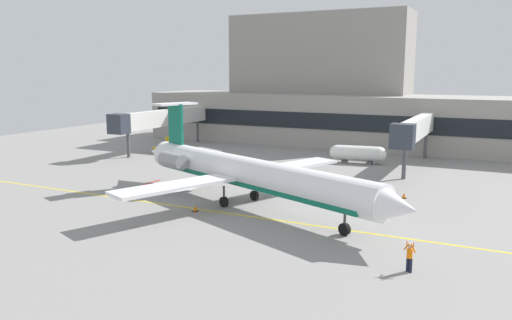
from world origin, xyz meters
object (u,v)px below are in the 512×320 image
(baggage_tug, at_px, (169,145))
(fuel_tank, at_px, (358,153))
(marshaller, at_px, (410,257))
(regional_jet, at_px, (246,173))
(pushback_tractor, at_px, (242,168))

(baggage_tug, xyz_separation_m, fuel_tank, (27.12, 3.41, 0.29))
(fuel_tank, height_order, marshaller, fuel_tank)
(fuel_tank, xyz_separation_m, marshaller, (12.47, -34.01, -0.34))
(regional_jet, relative_size, fuel_tank, 4.39)
(pushback_tractor, bearing_deg, regional_jet, -60.57)
(marshaller, bearing_deg, regional_jet, 149.80)
(pushback_tractor, distance_m, marshaller, 29.96)
(marshaller, bearing_deg, pushback_tractor, 137.16)
(baggage_tug, distance_m, pushback_tractor, 20.37)
(regional_jet, xyz_separation_m, pushback_tractor, (-6.37, 11.29, -2.04))
(baggage_tug, xyz_separation_m, marshaller, (39.59, -30.60, -0.05))
(pushback_tractor, xyz_separation_m, fuel_tank, (9.50, 13.64, 0.39))
(baggage_tug, height_order, pushback_tractor, baggage_tug)
(baggage_tug, bearing_deg, regional_jet, -41.90)
(regional_jet, xyz_separation_m, baggage_tug, (-23.99, 21.52, -1.95))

